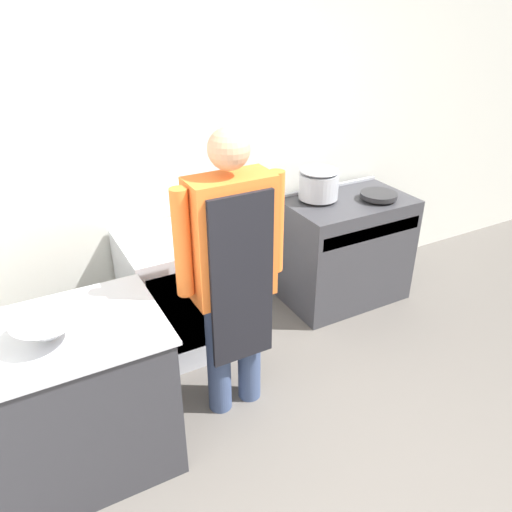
{
  "coord_description": "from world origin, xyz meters",
  "views": [
    {
      "loc": [
        -1.18,
        -1.04,
        2.27
      ],
      "look_at": [
        0.01,
        1.16,
        0.94
      ],
      "focal_mm": 35.0,
      "sensor_mm": 36.0,
      "label": 1
    }
  ],
  "objects_px": {
    "stove": "(345,250)",
    "fridge_unit": "(178,293)",
    "person_cook": "(232,266)",
    "saute_pan": "(379,195)",
    "mixing_bowl": "(48,330)",
    "stock_pot": "(319,183)"
  },
  "relations": [
    {
      "from": "person_cook",
      "to": "mixing_bowl",
      "type": "relative_size",
      "value": 5.42
    },
    {
      "from": "stove",
      "to": "fridge_unit",
      "type": "height_order",
      "value": "stove"
    },
    {
      "from": "fridge_unit",
      "to": "saute_pan",
      "type": "distance_m",
      "value": 1.68
    },
    {
      "from": "stove",
      "to": "person_cook",
      "type": "bearing_deg",
      "value": -152.86
    },
    {
      "from": "fridge_unit",
      "to": "saute_pan",
      "type": "xyz_separation_m",
      "value": [
        1.6,
        -0.12,
        0.47
      ]
    },
    {
      "from": "fridge_unit",
      "to": "saute_pan",
      "type": "bearing_deg",
      "value": -4.43
    },
    {
      "from": "fridge_unit",
      "to": "person_cook",
      "type": "distance_m",
      "value": 0.89
    },
    {
      "from": "mixing_bowl",
      "to": "saute_pan",
      "type": "height_order",
      "value": "mixing_bowl"
    },
    {
      "from": "stove",
      "to": "stock_pot",
      "type": "xyz_separation_m",
      "value": [
        -0.22,
        0.11,
        0.57
      ]
    },
    {
      "from": "mixing_bowl",
      "to": "stock_pot",
      "type": "relative_size",
      "value": 1.06
    },
    {
      "from": "stove",
      "to": "stock_pot",
      "type": "relative_size",
      "value": 3.25
    },
    {
      "from": "person_cook",
      "to": "saute_pan",
      "type": "xyz_separation_m",
      "value": [
        1.52,
        0.57,
        -0.07
      ]
    },
    {
      "from": "stock_pot",
      "to": "saute_pan",
      "type": "bearing_deg",
      "value": -27.4
    },
    {
      "from": "stove",
      "to": "person_cook",
      "type": "height_order",
      "value": "person_cook"
    },
    {
      "from": "stove",
      "to": "fridge_unit",
      "type": "bearing_deg",
      "value": 179.22
    },
    {
      "from": "stove",
      "to": "mixing_bowl",
      "type": "height_order",
      "value": "mixing_bowl"
    },
    {
      "from": "person_cook",
      "to": "saute_pan",
      "type": "bearing_deg",
      "value": 20.71
    },
    {
      "from": "person_cook",
      "to": "stock_pot",
      "type": "xyz_separation_m",
      "value": [
        1.11,
        0.79,
        0.03
      ]
    },
    {
      "from": "saute_pan",
      "to": "mixing_bowl",
      "type": "bearing_deg",
      "value": -165.29
    },
    {
      "from": "fridge_unit",
      "to": "stove",
      "type": "bearing_deg",
      "value": -0.78
    },
    {
      "from": "fridge_unit",
      "to": "mixing_bowl",
      "type": "bearing_deg",
      "value": -138.28
    },
    {
      "from": "person_cook",
      "to": "saute_pan",
      "type": "distance_m",
      "value": 1.62
    }
  ]
}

